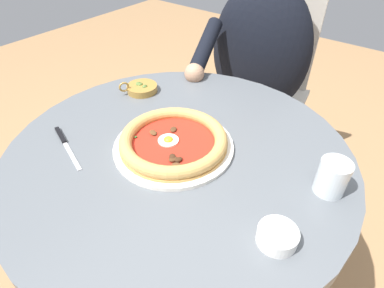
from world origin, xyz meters
TOP-DOWN VIEW (x-y plane):
  - dining_table at (0.00, 0.00)m, footprint 0.89×0.89m
  - pizza_on_plate at (-0.00, 0.01)m, footprint 0.31×0.31m
  - water_glass at (0.10, -0.35)m, footprint 0.07×0.07m
  - steak_knife at (-0.16, 0.26)m, footprint 0.07×0.19m
  - ramekin_capers at (-0.09, -0.32)m, footprint 0.08×0.08m
  - olive_pan at (0.16, 0.29)m, footprint 0.12×0.10m
  - diner_person at (0.66, 0.13)m, footprint 0.53×0.43m
  - cafe_chair_diner at (0.81, 0.15)m, footprint 0.48×0.48m

SIDE VIEW (x-z plane):
  - diner_person at x=0.66m, z-range -0.06..1.12m
  - cafe_chair_diner at x=0.81m, z-range 0.09..1.00m
  - dining_table at x=0.00m, z-range 0.23..0.95m
  - steak_knife at x=-0.16m, z-range 0.72..0.73m
  - olive_pan at x=0.16m, z-range 0.71..0.75m
  - ramekin_capers at x=-0.09m, z-range 0.72..0.75m
  - pizza_on_plate at x=0.00m, z-range 0.72..0.76m
  - water_glass at x=0.10m, z-range 0.71..0.79m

